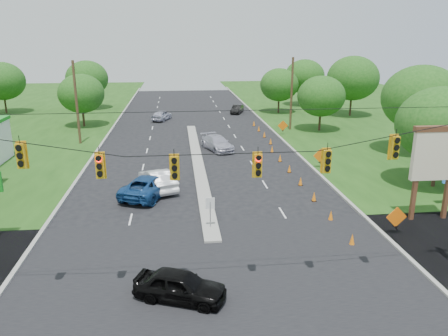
{
  "coord_description": "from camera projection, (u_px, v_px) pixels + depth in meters",
  "views": [
    {
      "loc": [
        -1.85,
        -18.42,
        11.22
      ],
      "look_at": [
        1.23,
        9.61,
        2.8
      ],
      "focal_mm": 35.0,
      "sensor_mm": 36.0,
      "label": 1
    }
  ],
  "objects": [
    {
      "name": "cone_4",
      "position": [
        289.0,
        169.0,
        37.86
      ],
      "size": [
        0.32,
        0.32,
        0.7
      ],
      "primitive_type": "cone",
      "color": "orange",
      "rests_on": "ground"
    },
    {
      "name": "tree_11",
      "position": [
        305.0,
        76.0,
        74.02
      ],
      "size": [
        6.72,
        6.72,
        7.84
      ],
      "color": "black",
      "rests_on": "ground"
    },
    {
      "name": "utility_pole_far_right",
      "position": [
        292.0,
        94.0,
        54.31
      ],
      "size": [
        0.28,
        0.28,
        9.0
      ],
      "primitive_type": "cylinder",
      "color": "#422D1C",
      "rests_on": "ground"
    },
    {
      "name": "tree_5",
      "position": [
        81.0,
        94.0,
        56.34
      ],
      "size": [
        5.88,
        5.88,
        6.86
      ],
      "color": "black",
      "rests_on": "ground"
    },
    {
      "name": "tree_7",
      "position": [
        442.0,
        125.0,
        32.85
      ],
      "size": [
        6.72,
        6.72,
        7.84
      ],
      "color": "black",
      "rests_on": "ground"
    },
    {
      "name": "cone_7",
      "position": [
        271.0,
        141.0,
        47.92
      ],
      "size": [
        0.32,
        0.32,
        0.7
      ],
      "primitive_type": "cone",
      "color": "orange",
      "rests_on": "ground"
    },
    {
      "name": "cone_0",
      "position": [
        352.0,
        239.0,
        24.52
      ],
      "size": [
        0.32,
        0.32,
        0.7
      ],
      "primitive_type": "cone",
      "color": "orange",
      "rests_on": "ground"
    },
    {
      "name": "work_sign_1",
      "position": [
        320.0,
        156.0,
        38.91
      ],
      "size": [
        1.27,
        0.58,
        1.37
      ],
      "color": "black",
      "rests_on": "ground"
    },
    {
      "name": "curb_right",
      "position": [
        281.0,
        139.0,
        50.58
      ],
      "size": [
        0.25,
        110.0,
        0.16
      ],
      "primitive_type": "cube",
      "color": "gray",
      "rests_on": "ground"
    },
    {
      "name": "tree_6",
      "position": [
        87.0,
        79.0,
        70.24
      ],
      "size": [
        6.72,
        6.72,
        7.84
      ],
      "color": "black",
      "rests_on": "ground"
    },
    {
      "name": "tree_8",
      "position": [
        421.0,
        98.0,
        42.62
      ],
      "size": [
        7.56,
        7.56,
        8.82
      ],
      "color": "black",
      "rests_on": "ground"
    },
    {
      "name": "cone_10",
      "position": [
        254.0,
        123.0,
        57.92
      ],
      "size": [
        0.32,
        0.32,
        0.7
      ],
      "primitive_type": "cone",
      "color": "orange",
      "rests_on": "ground"
    },
    {
      "name": "tree_9",
      "position": [
        321.0,
        96.0,
        53.77
      ],
      "size": [
        5.88,
        5.88,
        6.86
      ],
      "color": "black",
      "rests_on": "ground"
    },
    {
      "name": "white_sedan",
      "position": [
        158.0,
        180.0,
        33.44
      ],
      "size": [
        3.34,
        5.1,
        1.59
      ],
      "primitive_type": "imported",
      "rotation": [
        0.0,
        0.0,
        3.52
      ],
      "color": "silver",
      "rests_on": "ground"
    },
    {
      "name": "ground",
      "position": [
        220.0,
        281.0,
        20.95
      ],
      "size": [
        160.0,
        160.0,
        0.0
      ],
      "primitive_type": "plane",
      "color": "black",
      "rests_on": "ground"
    },
    {
      "name": "black_sedan",
      "position": [
        180.0,
        286.0,
        19.28
      ],
      "size": [
        4.46,
        3.06,
        1.41
      ],
      "primitive_type": "imported",
      "rotation": [
        0.0,
        0.0,
        1.19
      ],
      "color": "black",
      "rests_on": "ground"
    },
    {
      "name": "cone_9",
      "position": [
        259.0,
        129.0,
        54.59
      ],
      "size": [
        0.32,
        0.32,
        0.7
      ],
      "primitive_type": "cone",
      "color": "orange",
      "rests_on": "ground"
    },
    {
      "name": "tree_10",
      "position": [
        353.0,
        78.0,
        63.78
      ],
      "size": [
        7.56,
        7.56,
        8.82
      ],
      "color": "black",
      "rests_on": "ground"
    },
    {
      "name": "median_sign",
      "position": [
        210.0,
        207.0,
        26.25
      ],
      "size": [
        0.55,
        0.06,
        2.05
      ],
      "color": "gray",
      "rests_on": "ground"
    },
    {
      "name": "cone_2",
      "position": [
        314.0,
        196.0,
        31.19
      ],
      "size": [
        0.32,
        0.32,
        0.7
      ],
      "primitive_type": "cone",
      "color": "orange",
      "rests_on": "ground"
    },
    {
      "name": "tree_4",
      "position": [
        2.0,
        81.0,
        66.13
      ],
      "size": [
        6.72,
        6.72,
        7.84
      ],
      "color": "black",
      "rests_on": "ground"
    },
    {
      "name": "work_sign_2",
      "position": [
        283.0,
        126.0,
        52.25
      ],
      "size": [
        1.27,
        0.58,
        1.37
      ],
      "color": "black",
      "rests_on": "ground"
    },
    {
      "name": "utility_pole_far_left",
      "position": [
        77.0,
        103.0,
        46.93
      ],
      "size": [
        0.28,
        0.28,
        9.0
      ],
      "primitive_type": "cylinder",
      "color": "#422D1C",
      "rests_on": "ground"
    },
    {
      "name": "dark_car_receding",
      "position": [
        237.0,
        109.0,
        67.63
      ],
      "size": [
        2.64,
        4.11,
        1.28
      ],
      "primitive_type": "imported",
      "rotation": [
        0.0,
        0.0,
        -0.36
      ],
      "color": "black",
      "rests_on": "ground"
    },
    {
      "name": "work_sign_0",
      "position": [
        396.0,
        218.0,
        25.58
      ],
      "size": [
        1.27,
        0.58,
        1.37
      ],
      "color": "black",
      "rests_on": "ground"
    },
    {
      "name": "pylon_sign",
      "position": [
        438.0,
        159.0,
        27.21
      ],
      "size": [
        5.9,
        2.3,
        6.12
      ],
      "color": "#59331E",
      "rests_on": "ground"
    },
    {
      "name": "tree_12",
      "position": [
        279.0,
        85.0,
        66.9
      ],
      "size": [
        5.88,
        5.88,
        6.86
      ],
      "color": "black",
      "rests_on": "ground"
    },
    {
      "name": "signal_span",
      "position": [
        221.0,
        191.0,
        18.57
      ],
      "size": [
        25.6,
        0.32,
        9.0
      ],
      "color": "#422D1C",
      "rests_on": "ground"
    },
    {
      "name": "silver_car_oncoming",
      "position": [
        162.0,
        115.0,
        61.72
      ],
      "size": [
        3.15,
        4.6,
        1.45
      ],
      "primitive_type": "imported",
      "rotation": [
        0.0,
        0.0,
        2.77
      ],
      "color": "#ABABBF",
      "rests_on": "ground"
    },
    {
      "name": "cone_3",
      "position": [
        301.0,
        181.0,
        34.52
      ],
      "size": [
        0.32,
        0.32,
        0.7
      ],
      "primitive_type": "cone",
      "color": "orange",
      "rests_on": "ground"
    },
    {
      "name": "cross_street",
      "position": [
        220.0,
        281.0,
        20.95
      ],
      "size": [
        160.0,
        14.0,
        0.02
      ],
      "primitive_type": "cube",
      "color": "black",
      "rests_on": "ground"
    },
    {
      "name": "cone_5",
      "position": [
        280.0,
        158.0,
        41.19
      ],
      "size": [
        0.32,
        0.32,
        0.7
      ],
      "primitive_type": "cone",
      "color": "orange",
      "rests_on": "ground"
    },
    {
      "name": "cone_1",
      "position": [
        331.0,
        215.0,
        27.86
      ],
      "size": [
        0.32,
        0.32,
        0.7
      ],
      "primitive_type": "cone",
      "color": "orange",
      "rests_on": "ground"
    },
    {
      "name": "median",
      "position": [
        198.0,
        163.0,
        40.95
      ],
      "size": [
        1.0,
        34.0,
        0.18
      ],
      "primitive_type": "cube",
      "color": "gray",
      "rests_on": "ground"
    },
    {
      "name": "silver_car_far",
      "position": [
        217.0,
        143.0,
        45.37
      ],
      "size": [
        3.62,
        5.46,
        1.47
      ],
      "primitive_type": "imported",
      "rotation": [
        0.0,
        0.0,
        0.34
      ],
      "color": "#AAA8B9",
      "rests_on": "ground"
    },
    {
      "name": "cone_8",
      "position": [
        264.0,
        134.0,
        51.25
      ],
      "size": [
        0.32,
        0.32,
        0.7
      ],
      "primitive_type": "cone",
      "color": "orange",
      "rests_on": "ground"
    },
    {
      "name": "curb_left",
      "position": [
        103.0,
        143.0,
        48.47
      ],
      "size": [
        0.25,
        110.0,
        0.16
      ],
      "primitive_type": "cube",
      "color": "gray",
      "rests_on": "ground"
    },
    {
      "name": "blue_pickup",
      "position": [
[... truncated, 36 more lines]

